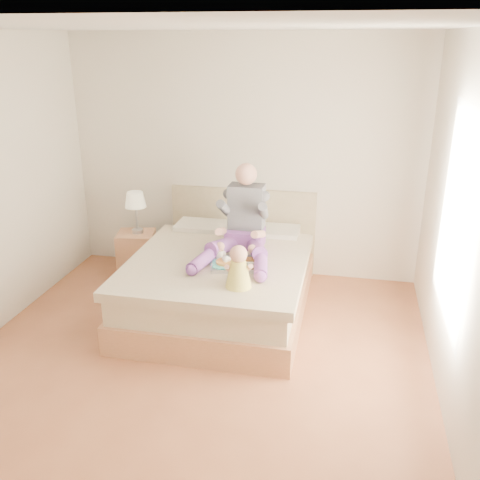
% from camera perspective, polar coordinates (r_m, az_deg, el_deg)
% --- Properties ---
extents(room, '(4.02, 4.22, 2.71)m').
position_cam_1_polar(room, '(4.07, -4.54, 4.75)').
color(room, brown).
rests_on(room, ground).
extents(bed, '(1.70, 2.18, 1.00)m').
position_cam_1_polar(bed, '(5.48, -1.84, -4.15)').
color(bed, '#9C6A49').
rests_on(bed, ground).
extents(nightstand, '(0.49, 0.45, 0.51)m').
position_cam_1_polar(nightstand, '(6.39, -10.93, -1.40)').
color(nightstand, '#9C6A49').
rests_on(nightstand, ground).
extents(lamp, '(0.24, 0.24, 0.48)m').
position_cam_1_polar(lamp, '(6.18, -11.09, 3.99)').
color(lamp, '#B4B5BB').
rests_on(lamp, nightstand).
extents(adult, '(0.75, 1.06, 0.89)m').
position_cam_1_polar(adult, '(5.32, 0.28, 1.49)').
color(adult, '#693687').
rests_on(adult, bed).
extents(tray, '(0.54, 0.47, 0.13)m').
position_cam_1_polar(tray, '(5.04, -0.44, -2.41)').
color(tray, '#B4B5BB').
rests_on(tray, bed).
extents(baby, '(0.26, 0.34, 0.38)m').
position_cam_1_polar(baby, '(4.58, -0.17, -3.20)').
color(baby, '#DACB45').
rests_on(baby, bed).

